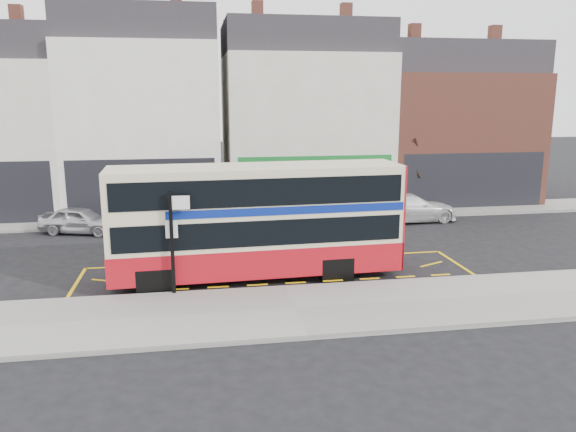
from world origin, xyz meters
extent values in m
plane|color=black|center=(0.00, 0.00, 0.00)|extent=(120.00, 120.00, 0.00)
cube|color=gray|center=(0.00, -2.30, 0.07)|extent=(40.00, 4.00, 0.15)
cube|color=gray|center=(0.00, -0.38, 0.07)|extent=(40.00, 0.15, 0.15)
cube|color=gray|center=(0.00, 11.00, 0.07)|extent=(50.00, 3.00, 0.15)
cube|color=#984E3C|center=(-11.50, 14.00, 10.20)|extent=(0.60, 0.60, 1.20)
cube|color=white|center=(-5.50, 15.00, 4.50)|extent=(8.00, 8.00, 9.00)
cube|color=#28262B|center=(-5.50, 15.00, 9.90)|extent=(8.00, 7.20, 1.80)
cube|color=#984E3C|center=(-3.50, 14.00, 11.20)|extent=(0.60, 0.60, 1.20)
cube|color=black|center=(-5.50, 11.02, 1.60)|extent=(7.36, 0.06, 3.20)
cube|color=black|center=(-5.50, 11.04, 1.40)|extent=(5.60, 0.04, 2.00)
cube|color=white|center=(3.50, 15.00, 4.25)|extent=(9.00, 8.00, 8.50)
cube|color=#28262B|center=(3.50, 15.00, 9.40)|extent=(9.00, 7.20, 1.80)
cube|color=#984E3C|center=(0.80, 14.00, 10.70)|extent=(0.60, 0.60, 1.20)
cube|color=#984E3C|center=(5.75, 14.00, 10.70)|extent=(0.60, 0.60, 1.20)
cube|color=#137027|center=(3.50, 11.02, 1.60)|extent=(8.28, 0.06, 3.20)
cube|color=black|center=(3.50, 11.04, 1.40)|extent=(6.30, 0.04, 2.00)
cube|color=#984E3C|center=(12.50, 15.00, 3.75)|extent=(9.00, 8.00, 7.50)
cube|color=#28262B|center=(12.50, 15.00, 8.40)|extent=(9.00, 7.20, 1.80)
cube|color=#984E3C|center=(9.80, 14.00, 9.70)|extent=(0.60, 0.60, 1.20)
cube|color=#984E3C|center=(14.75, 14.00, 9.70)|extent=(0.60, 0.60, 1.20)
cube|color=black|center=(12.50, 11.02, 1.60)|extent=(8.28, 0.06, 3.20)
cube|color=black|center=(12.50, 11.04, 1.40)|extent=(6.30, 0.04, 2.00)
cube|color=beige|center=(-0.76, 1.08, 2.16)|extent=(10.07, 2.67, 3.68)
cube|color=#A70D18|center=(-0.76, 1.08, 0.82)|extent=(10.11, 2.71, 1.00)
cube|color=#A70D18|center=(4.21, 1.28, 2.16)|extent=(0.15, 2.31, 3.68)
cube|color=black|center=(-0.76, 1.08, 1.91)|extent=(9.68, 2.71, 0.86)
cube|color=black|center=(-0.76, 1.08, 3.27)|extent=(9.68, 2.71, 0.91)
cube|color=navy|center=(0.15, 1.11, 2.63)|extent=(8.08, 2.64, 0.27)
cube|color=black|center=(-5.73, 0.88, 1.68)|extent=(0.14, 2.09, 1.45)
cube|color=black|center=(-5.73, 0.88, 3.27)|extent=(0.14, 2.09, 0.91)
cube|color=black|center=(-5.72, 0.88, 2.54)|extent=(0.11, 1.59, 0.32)
cube|color=beige|center=(-0.76, 1.08, 3.95)|extent=(10.07, 2.58, 0.11)
cylinder|color=black|center=(-4.26, -0.08, 0.45)|extent=(0.92, 0.29, 0.91)
cylinder|color=black|center=(-4.34, 1.95, 0.45)|extent=(0.92, 0.29, 0.91)
cylinder|color=black|center=(1.91, 0.17, 0.45)|extent=(0.92, 0.29, 0.91)
cylinder|color=black|center=(1.83, 2.20, 0.45)|extent=(0.92, 0.29, 0.91)
cube|color=black|center=(-3.62, -0.40, 1.78)|extent=(0.11, 0.11, 3.26)
cube|color=white|center=(-3.29, -0.41, 3.09)|extent=(0.59, 0.06, 0.48)
cube|color=white|center=(-3.62, -0.33, 2.22)|extent=(0.38, 0.04, 0.54)
imported|color=#BBBBC0|center=(-8.22, 8.95, 0.63)|extent=(3.95, 2.46, 1.25)
imported|color=#45484D|center=(0.75, 9.23, 0.67)|extent=(4.31, 2.41, 1.34)
imported|color=white|center=(7.87, 8.80, 0.71)|extent=(5.04, 2.33, 1.42)
cylinder|color=black|center=(9.10, 11.77, 0.96)|extent=(0.24, 0.24, 1.92)
camera|label=1|loc=(-2.81, -17.83, 6.40)|focal=35.00mm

